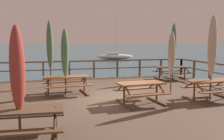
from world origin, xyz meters
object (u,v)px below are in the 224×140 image
Objects in this scene: picnic_table_back_right at (67,81)px; patio_umbrella_tall_back_right at (65,53)px; patio_umbrella_short_back at (50,45)px; sailboat_distant at (115,56)px; picnic_table_front_left at (172,70)px; picnic_table_mid_right at (23,118)px; picnic_table_back_left at (211,85)px; picnic_table_mid_left at (141,88)px; patio_umbrella_short_front at (212,47)px; patio_umbrella_tall_mid_left at (172,54)px; patio_umbrella_tall_mid_right at (174,44)px; patio_umbrella_tall_back_left at (17,69)px.

patio_umbrella_tall_back_right is (-0.04, -0.07, 1.18)m from picnic_table_back_right.
patio_umbrella_short_back is 28.96m from sailboat_distant.
picnic_table_front_left is at bearing 21.87° from patio_umbrella_tall_back_right.
picnic_table_mid_right is 6.95m from picnic_table_back_left.
patio_umbrella_short_front is at bearing -3.52° from picnic_table_mid_left.
picnic_table_back_right is 1.13× the size of picnic_table_mid_left.
patio_umbrella_tall_mid_left is 30.04m from sailboat_distant.
patio_umbrella_tall_mid_right reaches higher than patio_umbrella_tall_back_right.
patio_umbrella_short_front reaches higher than picnic_table_mid_left.
picnic_table_front_left is (6.26, 2.46, 0.00)m from picnic_table_back_right.
picnic_table_mid_left is 5.42m from patio_umbrella_short_back.
patio_umbrella_tall_back_right reaches higher than picnic_table_back_left.
picnic_table_back_right is 0.26× the size of sailboat_distant.
sailboat_distant is at bearing 70.97° from patio_umbrella_tall_back_right.
patio_umbrella_tall_back_right reaches higher than picnic_table_front_left.
patio_umbrella_short_back is 6.75m from patio_umbrella_tall_back_left.
sailboat_distant is (10.56, 26.87, -2.28)m from patio_umbrella_short_back.
patio_umbrella_short_back is 5.77m from patio_umbrella_tall_mid_left.
sailboat_distant reaches higher than picnic_table_mid_right.
picnic_table_back_right is 5.79m from picnic_table_back_left.
patio_umbrella_tall_back_right is 6.76m from patio_umbrella_tall_mid_right.
sailboat_distant is at bearing 76.51° from picnic_table_mid_left.
patio_umbrella_tall_back_right is 30.62m from sailboat_distant.
picnic_table_back_right is at bearing -71.97° from patio_umbrella_short_back.
patio_umbrella_tall_mid_right is at bearing 3.60° from patio_umbrella_short_back.
patio_umbrella_short_back is at bearing 143.38° from patio_umbrella_short_front.
picnic_table_back_left is 0.72× the size of patio_umbrella_tall_back_right.
picnic_table_mid_right is 0.68× the size of patio_umbrella_tall_back_right.
picnic_table_back_left is 0.25× the size of sailboat_distant.
picnic_table_back_left is at bearing -24.28° from picnic_table_back_right.
patio_umbrella_tall_back_right is 0.85× the size of patio_umbrella_short_back.
patio_umbrella_short_front is 1.20× the size of patio_umbrella_tall_mid_left.
patio_umbrella_tall_mid_left is at bearing -119.95° from patio_umbrella_tall_mid_right.
picnic_table_back_left is at bearing -65.56° from patio_umbrella_tall_mid_left.
picnic_table_mid_right is at bearing -136.49° from patio_umbrella_tall_mid_right.
patio_umbrella_tall_back_right is 4.58m from patio_umbrella_tall_mid_left.
patio_umbrella_tall_mid_right reaches higher than picnic_table_mid_right.
picnic_table_mid_left is 0.67× the size of patio_umbrella_tall_mid_left.
patio_umbrella_tall_back_right reaches higher than picnic_table_mid_left.
patio_umbrella_tall_mid_right is 10.42m from patio_umbrella_tall_back_left.
patio_umbrella_tall_back_right reaches higher than picnic_table_back_right.
picnic_table_mid_left is at bearing -142.28° from patio_umbrella_tall_mid_left.
picnic_table_mid_left is 0.55× the size of patio_umbrella_short_back.
picnic_table_back_right is at bearing -158.53° from picnic_table_front_left.
patio_umbrella_tall_mid_left is at bearing -8.42° from picnic_table_back_right.
picnic_table_mid_right is 7.05m from patio_umbrella_short_front.
patio_umbrella_tall_back_left is 6.97m from patio_umbrella_short_front.
picnic_table_mid_left is 3.53m from patio_umbrella_tall_back_right.
picnic_table_mid_left is 0.95× the size of picnic_table_mid_right.
picnic_table_front_left is at bearing 21.47° from picnic_table_back_right.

